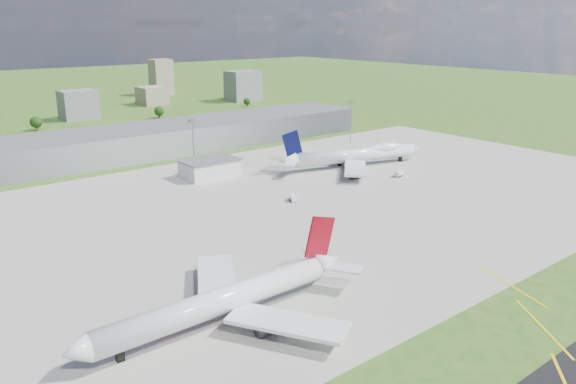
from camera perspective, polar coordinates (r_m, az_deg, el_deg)
ground at (r=312.64m, az=-14.24°, el=3.10°), size 1400.00×1400.00×0.00m
apron at (r=226.52m, az=-0.03°, el=-1.53°), size 360.00×190.00×0.08m
terminal at (r=324.48m, az=-15.45°, el=4.85°), size 300.00×42.00×15.00m
ops_building at (r=272.94m, az=-7.94°, el=2.37°), size 26.00×16.00×8.00m
mast_center at (r=282.67m, az=-9.63°, el=5.64°), size 3.50×2.00×25.90m
mast_east at (r=348.70m, az=6.44°, el=7.85°), size 3.50×2.00×25.90m
airliner_red_twin at (r=141.77m, az=-6.15°, el=-10.84°), size 77.79×60.82×21.40m
airliner_blue_quad at (r=291.41m, az=6.89°, el=3.74°), size 81.63×62.84×21.66m
fire_truck at (r=143.39m, az=-12.19°, el=-12.49°), size 9.38×4.09×4.02m
tug_yellow at (r=148.07m, az=-3.72°, el=-11.59°), size 3.72×4.07×1.77m
van_white_near at (r=233.43m, az=0.50°, el=-0.65°), size 4.03×5.47×2.55m
van_white_far at (r=276.48m, az=11.19°, el=1.81°), size 5.46×3.58×2.58m
bldg_c at (r=464.94m, az=-20.52°, el=8.29°), size 26.00×20.00×22.00m
bldg_ce at (r=531.68m, az=-13.67°, el=9.49°), size 22.00×24.00×16.00m
bldg_e at (r=544.53m, az=-4.59°, el=10.70°), size 30.00×22.00×28.00m
bldg_tall_e at (r=601.68m, az=-12.76°, el=11.31°), size 20.00×18.00×36.00m
tree_c at (r=426.02m, az=-24.23°, el=6.49°), size 8.10×8.10×9.90m
tree_e at (r=452.10m, az=-12.96°, el=8.01°), size 7.65×7.65×9.35m
tree_far_e at (r=505.75m, az=-4.19°, el=9.16°), size 6.30×6.30×7.70m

